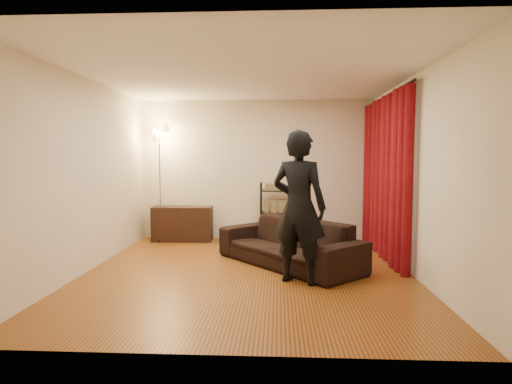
# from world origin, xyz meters

# --- Properties ---
(floor) EXTENTS (5.00, 5.00, 0.00)m
(floor) POSITION_xyz_m (0.00, 0.00, 0.00)
(floor) COLOR brown
(floor) RESTS_ON ground
(ceiling) EXTENTS (5.00, 5.00, 0.00)m
(ceiling) POSITION_xyz_m (0.00, 0.00, 2.70)
(ceiling) COLOR white
(ceiling) RESTS_ON ground
(wall_back) EXTENTS (5.00, 0.00, 5.00)m
(wall_back) POSITION_xyz_m (0.00, 2.50, 1.35)
(wall_back) COLOR beige
(wall_back) RESTS_ON ground
(wall_front) EXTENTS (5.00, 0.00, 5.00)m
(wall_front) POSITION_xyz_m (0.00, -2.50, 1.35)
(wall_front) COLOR beige
(wall_front) RESTS_ON ground
(wall_left) EXTENTS (0.00, 5.00, 5.00)m
(wall_left) POSITION_xyz_m (-2.25, 0.00, 1.35)
(wall_left) COLOR beige
(wall_left) RESTS_ON ground
(wall_right) EXTENTS (0.00, 5.00, 5.00)m
(wall_right) POSITION_xyz_m (2.25, 0.00, 1.35)
(wall_right) COLOR beige
(wall_right) RESTS_ON ground
(curtain_rod) EXTENTS (0.04, 2.65, 0.04)m
(curtain_rod) POSITION_xyz_m (2.15, 1.12, 2.58)
(curtain_rod) COLOR black
(curtain_rod) RESTS_ON wall_right
(curtain) EXTENTS (0.22, 2.65, 2.55)m
(curtain) POSITION_xyz_m (2.13, 1.12, 1.28)
(curtain) COLOR maroon
(curtain) RESTS_ON ground
(sofa) EXTENTS (2.23, 2.34, 0.68)m
(sofa) POSITION_xyz_m (0.57, 0.44, 0.34)
(sofa) COLOR black
(sofa) RESTS_ON ground
(person) EXTENTS (0.84, 0.71, 1.94)m
(person) POSITION_xyz_m (0.68, -0.43, 0.97)
(person) COLOR black
(person) RESTS_ON ground
(media_cabinet) EXTENTS (1.13, 0.43, 0.66)m
(media_cabinet) POSITION_xyz_m (-1.42, 2.23, 0.33)
(media_cabinet) COLOR black
(media_cabinet) RESTS_ON ground
(storage_boxes) EXTENTS (0.37, 0.33, 0.26)m
(storage_boxes) POSITION_xyz_m (-0.50, 2.23, 0.13)
(storage_boxes) COLOR beige
(storage_boxes) RESTS_ON ground
(wire_shelf) EXTENTS (0.60, 0.51, 1.13)m
(wire_shelf) POSITION_xyz_m (0.35, 2.17, 0.56)
(wire_shelf) COLOR black
(wire_shelf) RESTS_ON ground
(floor_lamp) EXTENTS (0.44, 0.44, 2.20)m
(floor_lamp) POSITION_xyz_m (-1.83, 2.17, 1.10)
(floor_lamp) COLOR silver
(floor_lamp) RESTS_ON ground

